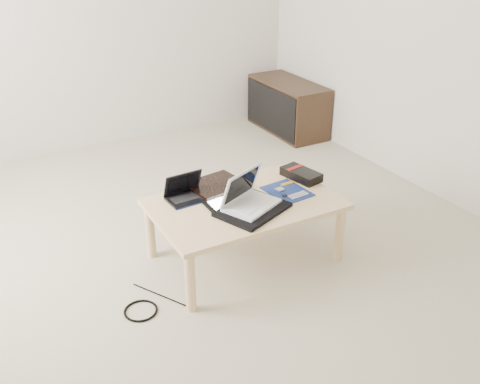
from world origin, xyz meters
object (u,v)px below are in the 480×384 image
gpu_box (301,174)px  netbook (186,193)px  media_cabinet (287,107)px  coffee_table (244,209)px  white_laptop (248,198)px

gpu_box → netbook: bearing=172.4°
media_cabinet → gpu_box: media_cabinet is taller
coffee_table → white_laptop: (-0.02, -0.08, 0.11)m
white_laptop → gpu_box: white_laptop is taller
coffee_table → white_laptop: bearing=-105.2°
netbook → coffee_table: bearing=-35.4°
media_cabinet → white_laptop: size_ratio=2.39×
coffee_table → media_cabinet: size_ratio=1.22×
white_laptop → coffee_table: bearing=74.8°
coffee_table → netbook: (-0.29, 0.20, 0.08)m
coffee_table → media_cabinet: (1.50, 1.79, -0.10)m
gpu_box → white_laptop: bearing=-159.9°
media_cabinet → netbook: bearing=-138.5°
media_cabinet → gpu_box: size_ratio=3.13×
netbook → white_laptop: white_laptop is taller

